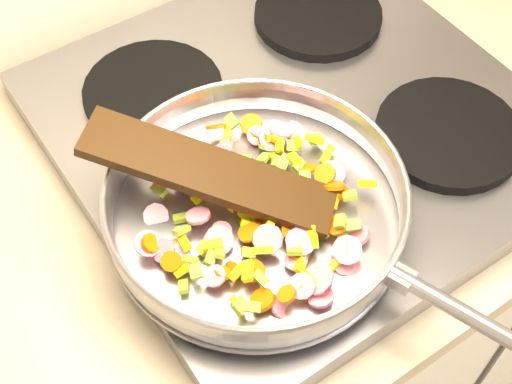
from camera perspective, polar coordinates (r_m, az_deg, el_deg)
cooktop at (r=0.97m, az=3.25°, el=5.29°), size 0.60×0.60×0.04m
grate_fl at (r=0.83m, az=1.21°, el=-3.50°), size 0.19×0.19×0.02m
grate_fr at (r=0.96m, az=15.14°, el=4.55°), size 0.19×0.19×0.02m
grate_bl at (r=0.98m, az=-8.22°, el=7.96°), size 0.19×0.19×0.02m
grate_br at (r=1.09m, az=4.98°, el=13.91°), size 0.19×0.19×0.02m
saute_pan at (r=0.81m, az=0.12°, el=-0.86°), size 0.39×0.53×0.06m
vegetable_heap at (r=0.82m, az=0.31°, el=-1.48°), size 0.28×0.29×0.05m
wooden_spatula at (r=0.81m, az=-3.77°, el=1.59°), size 0.24×0.26×0.08m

